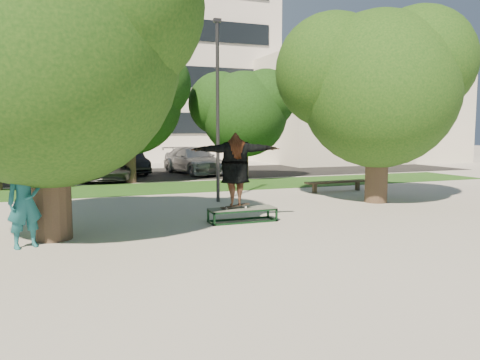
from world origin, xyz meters
name	(u,v)px	position (x,y,z in m)	size (l,w,h in m)	color
ground	(244,234)	(0.00, 0.00, 0.00)	(120.00, 120.00, 0.00)	gray
grass_strip	(186,187)	(1.00, 9.50, 0.01)	(30.00, 4.00, 0.02)	#154513
asphalt_strip	(140,175)	(0.00, 16.00, 0.01)	(40.00, 8.00, 0.01)	black
tree_left	(40,38)	(-4.29, 1.09, 4.42)	(6.96, 5.95, 7.12)	#38281E
tree_right	(376,80)	(5.92, 3.08, 4.09)	(6.24, 5.33, 6.51)	#38281E
bg_tree_mid	(127,96)	(-1.08, 12.08, 4.02)	(5.76, 4.92, 6.24)	#38281E
bg_tree_right	(243,109)	(4.43, 11.57, 3.49)	(5.04, 4.31, 5.43)	#38281E
lamppost	(218,109)	(1.00, 5.00, 3.15)	(0.25, 0.15, 6.11)	#2D2D30
office_building	(84,64)	(-2.00, 31.98, 8.00)	(30.00, 14.12, 16.00)	silver
side_building	(354,111)	(18.00, 22.00, 4.00)	(15.00, 10.00, 8.00)	white
grind_box	(242,215)	(0.50, 1.39, 0.19)	(1.80, 0.60, 0.38)	#11341A
skater_rig	(235,169)	(0.30, 1.39, 1.42)	(2.44, 1.02, 2.01)	white
bystander	(25,202)	(-4.71, 0.40, 0.96)	(0.70, 0.46, 1.93)	#195A62
bench	(337,183)	(6.29, 5.91, 0.36)	(2.80, 0.48, 0.43)	#483D2B
car_dark	(129,162)	(-0.50, 16.50, 0.68)	(1.43, 4.11, 1.35)	black
car_grey	(105,166)	(-2.00, 13.71, 0.69)	(2.28, 4.94, 1.37)	#4F5054
car_silver_b	(194,160)	(2.99, 15.51, 0.75)	(2.10, 5.18, 1.50)	#B5B5BA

